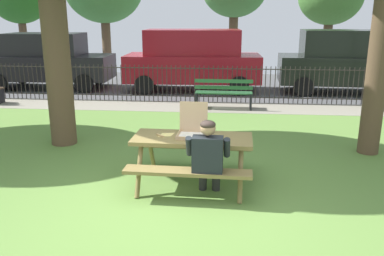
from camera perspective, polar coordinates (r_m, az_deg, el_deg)
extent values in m
cube|color=olive|center=(7.02, -1.24, -5.72)|extent=(28.00, 11.06, 0.02)
cube|color=gray|center=(11.63, 1.44, 2.97)|extent=(28.00, 1.40, 0.01)
cube|color=#515154|center=(15.38, 2.41, 6.07)|extent=(28.00, 6.25, 0.01)
cube|color=olive|center=(6.12, 0.06, -1.53)|extent=(1.82, 0.81, 0.06)
cube|color=olive|center=(5.66, -0.66, -6.22)|extent=(1.81, 0.33, 0.05)
cube|color=olive|center=(6.78, 0.66, -2.47)|extent=(1.81, 0.33, 0.05)
cylinder|color=olive|center=(5.99, -7.47, -5.95)|extent=(0.08, 0.44, 0.74)
cylinder|color=olive|center=(6.75, -5.76, -3.40)|extent=(0.08, 0.44, 0.74)
cylinder|color=olive|center=(5.82, 6.86, -6.60)|extent=(0.08, 0.44, 0.74)
cylinder|color=olive|center=(6.59, 6.89, -3.89)|extent=(0.08, 0.44, 0.74)
cube|color=tan|center=(6.13, -0.03, -1.15)|extent=(0.45, 0.45, 0.01)
cube|color=silver|center=(6.13, -0.03, -1.09)|extent=(0.41, 0.41, 0.00)
cube|color=tan|center=(5.92, -0.30, -1.48)|extent=(0.43, 0.03, 0.04)
cube|color=tan|center=(6.32, 0.21, -0.36)|extent=(0.43, 0.03, 0.04)
cube|color=tan|center=(6.15, -1.99, -0.83)|extent=(0.03, 0.43, 0.04)
cube|color=tan|center=(6.10, 1.94, -0.97)|extent=(0.03, 0.43, 0.04)
cube|color=tan|center=(6.28, 0.23, 1.77)|extent=(0.44, 0.07, 0.43)
pyramid|color=#F5DC75|center=(6.23, -3.63, -0.89)|extent=(0.28, 0.28, 0.01)
cube|color=tan|center=(6.17, -4.51, -1.05)|extent=(0.14, 0.14, 0.02)
cylinder|color=#282828|center=(6.11, 1.55, -6.75)|extent=(0.12, 0.12, 0.44)
cylinder|color=#282828|center=(5.82, 1.37, -5.26)|extent=(0.16, 0.42, 0.15)
cylinder|color=#282828|center=(6.10, 3.43, -6.83)|extent=(0.12, 0.12, 0.44)
cylinder|color=#282828|center=(5.81, 3.34, -5.33)|extent=(0.16, 0.42, 0.15)
cube|color=#1E2328|center=(5.54, 2.21, -3.84)|extent=(0.43, 0.23, 0.52)
cylinder|color=#1E2328|center=(5.58, -0.40, -2.56)|extent=(0.10, 0.21, 0.31)
cylinder|color=#1E2328|center=(5.54, 4.95, -2.75)|extent=(0.10, 0.21, 0.31)
sphere|color=tan|center=(5.44, 2.27, 0.00)|extent=(0.21, 0.21, 0.21)
ellipsoid|color=#372A24|center=(5.42, 2.26, 0.48)|extent=(0.21, 0.20, 0.12)
cylinder|color=#2D2823|center=(12.15, 1.70, 8.39)|extent=(18.40, 0.03, 0.03)
cylinder|color=#2D2823|center=(12.28, 1.67, 4.45)|extent=(18.40, 0.03, 0.03)
cylinder|color=#2D2823|center=(14.09, -25.06, 6.03)|extent=(0.02, 0.02, 1.10)
cylinder|color=#2D2823|center=(14.02, -24.57, 6.05)|extent=(0.02, 0.02, 1.10)
cylinder|color=#2D2823|center=(13.95, -24.06, 6.07)|extent=(0.02, 0.02, 1.10)
cylinder|color=#2D2823|center=(13.89, -23.55, 6.08)|extent=(0.02, 0.02, 1.10)
cylinder|color=#2D2823|center=(13.82, -23.04, 6.10)|extent=(0.02, 0.02, 1.10)
cylinder|color=#2D2823|center=(13.75, -22.52, 6.11)|extent=(0.02, 0.02, 1.10)
cylinder|color=#2D2823|center=(13.69, -22.00, 6.13)|extent=(0.02, 0.02, 1.10)
cylinder|color=#2D2823|center=(13.63, -21.47, 6.14)|extent=(0.02, 0.02, 1.10)
cylinder|color=#2D2823|center=(13.56, -20.93, 6.15)|extent=(0.02, 0.02, 1.10)
cylinder|color=#2D2823|center=(13.50, -20.39, 6.17)|extent=(0.02, 0.02, 1.10)
cylinder|color=#2D2823|center=(13.44, -19.85, 6.18)|extent=(0.02, 0.02, 1.10)
cylinder|color=#2D2823|center=(13.38, -19.30, 6.19)|extent=(0.02, 0.02, 1.10)
cylinder|color=#2D2823|center=(13.33, -18.75, 6.20)|extent=(0.02, 0.02, 1.10)
cylinder|color=#2D2823|center=(13.27, -18.19, 6.21)|extent=(0.02, 0.02, 1.10)
cylinder|color=#2D2823|center=(13.22, -17.63, 6.22)|extent=(0.02, 0.02, 1.10)
cylinder|color=#2D2823|center=(13.16, -17.06, 6.23)|extent=(0.02, 0.02, 1.10)
cylinder|color=#2D2823|center=(13.11, -16.49, 6.24)|extent=(0.02, 0.02, 1.10)
cylinder|color=#2D2823|center=(13.06, -15.91, 6.25)|extent=(0.02, 0.02, 1.10)
cylinder|color=#2D2823|center=(13.01, -15.33, 6.26)|extent=(0.02, 0.02, 1.10)
cylinder|color=#2D2823|center=(12.96, -14.75, 6.27)|extent=(0.02, 0.02, 1.10)
cylinder|color=#2D2823|center=(12.91, -14.16, 6.28)|extent=(0.02, 0.02, 1.10)
cylinder|color=#2D2823|center=(12.87, -13.56, 6.28)|extent=(0.02, 0.02, 1.10)
cylinder|color=#2D2823|center=(12.82, -12.97, 6.29)|extent=(0.02, 0.02, 1.10)
cylinder|color=#2D2823|center=(12.78, -12.36, 6.30)|extent=(0.02, 0.02, 1.10)
cylinder|color=#2D2823|center=(12.74, -11.76, 6.30)|extent=(0.02, 0.02, 1.10)
cylinder|color=#2D2823|center=(12.70, -11.15, 6.30)|extent=(0.02, 0.02, 1.10)
cylinder|color=#2D2823|center=(12.66, -10.53, 6.31)|extent=(0.02, 0.02, 1.10)
cylinder|color=#2D2823|center=(12.62, -9.92, 6.31)|extent=(0.02, 0.02, 1.10)
cylinder|color=#2D2823|center=(12.59, -9.30, 6.31)|extent=(0.02, 0.02, 1.10)
cylinder|color=#2D2823|center=(12.55, -8.67, 6.31)|extent=(0.02, 0.02, 1.10)
cylinder|color=#2D2823|center=(12.52, -8.04, 6.32)|extent=(0.02, 0.02, 1.10)
cylinder|color=#2D2823|center=(12.49, -7.41, 6.32)|extent=(0.02, 0.02, 1.10)
cylinder|color=#2D2823|center=(12.46, -6.78, 6.31)|extent=(0.02, 0.02, 1.10)
cylinder|color=#2D2823|center=(12.43, -6.14, 6.31)|extent=(0.02, 0.02, 1.10)
cylinder|color=#2D2823|center=(12.40, -5.50, 6.31)|extent=(0.02, 0.02, 1.10)
cylinder|color=#2D2823|center=(12.38, -4.86, 6.31)|extent=(0.02, 0.02, 1.10)
cylinder|color=#2D2823|center=(12.36, -4.21, 6.30)|extent=(0.02, 0.02, 1.10)
cylinder|color=#2D2823|center=(12.33, -3.56, 6.30)|extent=(0.02, 0.02, 1.10)
cylinder|color=#2D2823|center=(12.31, -2.91, 6.29)|extent=(0.02, 0.02, 1.10)
cylinder|color=#2D2823|center=(12.29, -2.26, 6.29)|extent=(0.02, 0.02, 1.10)
cylinder|color=#2D2823|center=(12.28, -1.61, 6.28)|extent=(0.02, 0.02, 1.10)
cylinder|color=#2D2823|center=(12.26, -0.95, 6.27)|extent=(0.02, 0.02, 1.10)
cylinder|color=#2D2823|center=(12.25, -0.30, 6.26)|extent=(0.02, 0.02, 1.10)
cylinder|color=#2D2823|center=(12.23, 0.36, 6.25)|extent=(0.02, 0.02, 1.10)
cylinder|color=#2D2823|center=(12.22, 1.02, 6.24)|extent=(0.02, 0.02, 1.10)
cylinder|color=#2D2823|center=(12.21, 1.68, 6.23)|extent=(0.02, 0.02, 1.10)
cylinder|color=#2D2823|center=(12.20, 2.35, 6.22)|extent=(0.02, 0.02, 1.10)
cylinder|color=#2D2823|center=(12.20, 3.01, 6.20)|extent=(0.02, 0.02, 1.10)
cylinder|color=#2D2823|center=(12.19, 3.67, 6.19)|extent=(0.02, 0.02, 1.10)
cylinder|color=#2D2823|center=(12.19, 4.34, 6.17)|extent=(0.02, 0.02, 1.10)
cylinder|color=#2D2823|center=(12.19, 5.00, 6.16)|extent=(0.02, 0.02, 1.10)
cylinder|color=#2D2823|center=(12.19, 5.66, 6.14)|extent=(0.02, 0.02, 1.10)
cylinder|color=#2D2823|center=(12.19, 6.33, 6.12)|extent=(0.02, 0.02, 1.10)
cylinder|color=#2D2823|center=(12.20, 6.99, 6.11)|extent=(0.02, 0.02, 1.10)
cylinder|color=#2D2823|center=(12.20, 7.65, 6.09)|extent=(0.02, 0.02, 1.10)
cylinder|color=#2D2823|center=(12.21, 8.31, 6.07)|extent=(0.02, 0.02, 1.10)
cylinder|color=#2D2823|center=(12.22, 8.98, 6.05)|extent=(0.02, 0.02, 1.10)
cylinder|color=#2D2823|center=(12.23, 9.64, 6.03)|extent=(0.02, 0.02, 1.10)
cylinder|color=#2D2823|center=(12.24, 10.30, 6.00)|extent=(0.02, 0.02, 1.10)
cylinder|color=#2D2823|center=(12.25, 10.95, 5.98)|extent=(0.02, 0.02, 1.10)
cylinder|color=#2D2823|center=(12.26, 11.61, 5.96)|extent=(0.02, 0.02, 1.10)
cylinder|color=#2D2823|center=(12.28, 12.26, 5.93)|extent=(0.02, 0.02, 1.10)
cylinder|color=#2D2823|center=(12.30, 12.92, 5.91)|extent=(0.02, 0.02, 1.10)
cylinder|color=#2D2823|center=(12.32, 13.57, 5.88)|extent=(0.02, 0.02, 1.10)
cylinder|color=#2D2823|center=(12.34, 14.21, 5.86)|extent=(0.02, 0.02, 1.10)
cylinder|color=#2D2823|center=(12.36, 14.86, 5.83)|extent=(0.02, 0.02, 1.10)
cylinder|color=#2D2823|center=(12.39, 15.50, 5.80)|extent=(0.02, 0.02, 1.10)
cylinder|color=#2D2823|center=(12.41, 16.14, 5.77)|extent=(0.02, 0.02, 1.10)
cylinder|color=#2D2823|center=(12.44, 16.78, 5.74)|extent=(0.02, 0.02, 1.10)
cylinder|color=#2D2823|center=(12.47, 17.42, 5.71)|extent=(0.02, 0.02, 1.10)
cylinder|color=#2D2823|center=(12.50, 18.05, 5.69)|extent=(0.02, 0.02, 1.10)
cylinder|color=#2D2823|center=(12.53, 18.68, 5.65)|extent=(0.02, 0.02, 1.10)
cylinder|color=#2D2823|center=(12.56, 19.30, 5.62)|extent=(0.02, 0.02, 1.10)
cylinder|color=#2D2823|center=(12.60, 19.93, 5.59)|extent=(0.02, 0.02, 1.10)
cylinder|color=#2D2823|center=(12.63, 20.54, 5.56)|extent=(0.02, 0.02, 1.10)
cylinder|color=#2D2823|center=(12.67, 21.16, 5.53)|extent=(0.02, 0.02, 1.10)
cylinder|color=#2D2823|center=(12.71, 21.77, 5.50)|extent=(0.02, 0.02, 1.10)
cylinder|color=#2D2823|center=(12.75, 22.38, 5.46)|extent=(0.02, 0.02, 1.10)
cylinder|color=#2D2823|center=(12.79, 22.98, 5.43)|extent=(0.02, 0.02, 1.10)
cylinder|color=#2D2823|center=(12.84, 23.58, 5.39)|extent=(0.02, 0.02, 1.10)
cylinder|color=#2D2823|center=(12.88, 24.17, 5.36)|extent=(0.02, 0.02, 1.10)
cylinder|color=#2D2823|center=(12.93, 24.77, 5.33)|extent=(0.02, 0.02, 1.10)
cylinder|color=#2D2823|center=(12.97, 25.35, 5.29)|extent=(0.02, 0.02, 1.10)
cube|color=black|center=(13.34, -25.44, 4.07)|extent=(0.07, 0.44, 0.44)
cube|color=#295F33|center=(11.59, 4.52, 5.12)|extent=(1.60, 0.12, 0.04)
cube|color=#295F33|center=(11.45, 4.49, 4.99)|extent=(1.60, 0.12, 0.04)
cube|color=#295F33|center=(11.31, 4.47, 4.86)|extent=(1.60, 0.12, 0.04)
cube|color=#295F33|center=(11.22, 4.48, 5.70)|extent=(1.60, 0.08, 0.11)
cube|color=#295F33|center=(11.19, 4.50, 6.61)|extent=(1.60, 0.08, 0.11)
cube|color=black|center=(11.45, 8.27, 3.75)|extent=(0.06, 0.44, 0.44)
cube|color=black|center=(11.49, 0.66, 3.95)|extent=(0.06, 0.44, 0.44)
cylinder|color=brown|center=(8.42, -18.44, 8.82)|extent=(0.50, 0.50, 3.32)
cylinder|color=brown|center=(8.16, 24.71, 7.72)|extent=(0.39, 0.39, 3.24)
cube|color=black|center=(15.48, -19.42, 8.13)|extent=(4.46, 1.96, 0.84)
cube|color=black|center=(15.45, -20.04, 11.05)|extent=(2.66, 1.68, 0.76)
cube|color=#262D38|center=(15.11, -16.68, 11.25)|extent=(0.10, 1.53, 0.65)
cylinder|color=black|center=(14.19, -15.00, 6.08)|extent=(0.64, 0.13, 0.64)
cylinder|color=black|center=(15.89, -13.03, 7.18)|extent=(0.64, 0.13, 0.64)
cylinder|color=black|center=(16.96, -22.86, 6.88)|extent=(0.64, 0.13, 0.64)
cube|color=maroon|center=(14.15, 0.14, 8.50)|extent=(4.66, 2.00, 0.90)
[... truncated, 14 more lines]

